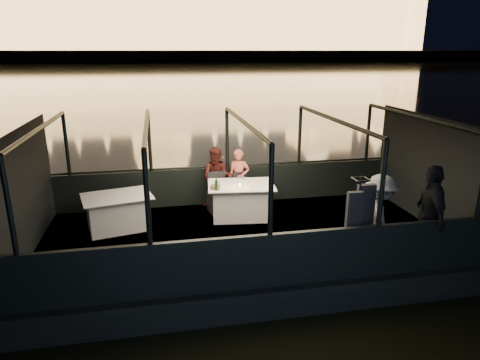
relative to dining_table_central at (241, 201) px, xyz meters
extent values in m
plane|color=black|center=(-0.14, 79.01, -0.89)|extent=(500.00, 500.00, 0.00)
cube|color=black|center=(-0.14, -0.99, -0.89)|extent=(8.60, 4.40, 1.00)
cube|color=black|center=(-0.14, -0.99, -0.41)|extent=(8.00, 4.00, 0.04)
cube|color=black|center=(-0.14, 1.01, 0.06)|extent=(8.00, 0.08, 0.90)
cube|color=black|center=(-0.14, -2.99, 0.06)|extent=(8.00, 0.08, 0.90)
cube|color=#423D33|center=(-0.14, 209.01, 0.11)|extent=(400.00, 140.00, 6.00)
cube|color=white|center=(0.00, 0.00, 0.00)|extent=(1.56, 1.21, 0.77)
cube|color=white|center=(-2.64, -0.15, 0.00)|extent=(1.57, 1.29, 0.73)
cube|color=black|center=(-0.46, 0.45, 0.06)|extent=(0.48, 0.48, 0.90)
cube|color=black|center=(0.11, 0.48, 0.06)|extent=(0.53, 0.53, 0.86)
imported|color=#CC5C4A|center=(0.09, 0.72, 0.36)|extent=(0.57, 0.45, 1.38)
imported|color=#421712|center=(-0.43, 0.72, 0.36)|extent=(0.83, 0.73, 1.46)
imported|color=silver|center=(1.96, -2.48, 0.47)|extent=(0.69, 1.08, 1.58)
imported|color=black|center=(2.75, -2.73, 0.47)|extent=(0.68, 1.13, 1.79)
cylinder|color=#153B1C|center=(-0.59, -0.33, 0.53)|extent=(0.08, 0.08, 0.28)
cylinder|color=brown|center=(-0.60, -0.20, 0.42)|extent=(0.27, 0.27, 0.09)
cylinder|color=#FF843F|center=(-0.07, -0.20, 0.42)|extent=(0.06, 0.06, 0.07)
cylinder|color=white|center=(0.22, -0.42, 0.39)|extent=(0.26, 0.26, 0.01)
cylinder|color=white|center=(-0.52, 0.00, 0.39)|extent=(0.29, 0.29, 0.02)
camera|label=1|loc=(-1.74, -8.80, 3.21)|focal=32.00mm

